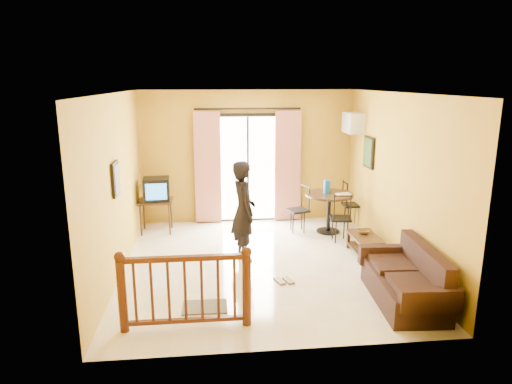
{
  "coord_description": "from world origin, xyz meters",
  "views": [
    {
      "loc": [
        -0.83,
        -7.05,
        2.99
      ],
      "look_at": [
        -0.06,
        0.2,
        1.2
      ],
      "focal_mm": 32.0,
      "sensor_mm": 36.0,
      "label": 1
    }
  ],
  "objects": [
    {
      "name": "standing_person",
      "position": [
        -0.27,
        0.27,
        0.85
      ],
      "size": [
        0.53,
        0.69,
        1.71
      ],
      "primitive_type": "imported",
      "rotation": [
        0.0,
        0.0,
        1.78
      ],
      "color": "black",
      "rests_on": "ground"
    },
    {
      "name": "bowl",
      "position": [
        1.85,
        0.32,
        0.39
      ],
      "size": [
        0.22,
        0.22,
        0.06
      ],
      "primitive_type": "imported",
      "rotation": [
        0.0,
        0.0,
        0.08
      ],
      "color": "brown",
      "rests_on": "coffee_table"
    },
    {
      "name": "sofa",
      "position": [
        1.85,
        -1.52,
        0.3
      ],
      "size": [
        0.86,
        1.69,
        0.79
      ],
      "rotation": [
        0.0,
        0.0,
        -0.06
      ],
      "color": "black",
      "rests_on": "ground"
    },
    {
      "name": "dining_chairs",
      "position": [
        1.56,
        1.48,
        0.0
      ],
      "size": [
        1.67,
        1.34,
        0.95
      ],
      "color": "black",
      "rests_on": "ground"
    },
    {
      "name": "ground",
      "position": [
        0.0,
        0.0,
        0.0
      ],
      "size": [
        5.0,
        5.0,
        0.0
      ],
      "primitive_type": "plane",
      "color": "beige",
      "rests_on": "ground"
    },
    {
      "name": "botanical_print",
      "position": [
        2.22,
        1.3,
        1.65
      ],
      "size": [
        0.05,
        0.5,
        0.6
      ],
      "color": "black",
      "rests_on": "room_shell"
    },
    {
      "name": "tv_table",
      "position": [
        -1.9,
        1.89,
        0.58
      ],
      "size": [
        0.67,
        0.55,
        0.66
      ],
      "color": "black",
      "rests_on": "ground"
    },
    {
      "name": "doormat",
      "position": [
        -0.93,
        -1.41,
        0.01
      ],
      "size": [
        0.61,
        0.41,
        0.02
      ],
      "primitive_type": "cube",
      "rotation": [
        0.0,
        0.0,
        -0.02
      ],
      "color": "#585247",
      "rests_on": "ground"
    },
    {
      "name": "sandals",
      "position": [
        0.27,
        -0.71,
        0.01
      ],
      "size": [
        0.31,
        0.27,
        0.03
      ],
      "color": "brown",
      "rests_on": "ground"
    },
    {
      "name": "picture_left",
      "position": [
        -2.22,
        -0.2,
        1.55
      ],
      "size": [
        0.05,
        0.42,
        0.52
      ],
      "color": "black",
      "rests_on": "room_shell"
    },
    {
      "name": "air_conditioner",
      "position": [
        2.09,
        1.95,
        2.15
      ],
      "size": [
        0.31,
        0.6,
        0.4
      ],
      "color": "silver",
      "rests_on": "room_shell"
    },
    {
      "name": "coffee_table",
      "position": [
        1.85,
        0.23,
        0.24
      ],
      "size": [
        0.45,
        0.8,
        0.36
      ],
      "color": "black",
      "rests_on": "ground"
    },
    {
      "name": "water_jug",
      "position": [
        1.51,
        1.59,
        0.93
      ],
      "size": [
        0.14,
        0.14,
        0.26
      ],
      "primitive_type": "cylinder",
      "color": "blue",
      "rests_on": "dining_table"
    },
    {
      "name": "balcony_door",
      "position": [
        0.0,
        2.43,
        1.19
      ],
      "size": [
        2.25,
        0.14,
        2.46
      ],
      "color": "black",
      "rests_on": "ground"
    },
    {
      "name": "stair_balustrade",
      "position": [
        -1.15,
        -1.9,
        0.56
      ],
      "size": [
        1.63,
        0.13,
        1.04
      ],
      "color": "#471E0F",
      "rests_on": "ground"
    },
    {
      "name": "room_shell",
      "position": [
        0.0,
        0.0,
        1.7
      ],
      "size": [
        5.0,
        5.0,
        5.0
      ],
      "color": "white",
      "rests_on": "ground"
    },
    {
      "name": "serving_tray",
      "position": [
        1.8,
        1.42,
        0.81
      ],
      "size": [
        0.31,
        0.23,
        0.02
      ],
      "primitive_type": "cube",
      "rotation": [
        0.0,
        0.0,
        0.17
      ],
      "color": "silver",
      "rests_on": "dining_table"
    },
    {
      "name": "dining_table",
      "position": [
        1.54,
        1.52,
        0.63
      ],
      "size": [
        0.96,
        0.96,
        0.8
      ],
      "color": "black",
      "rests_on": "ground"
    },
    {
      "name": "television",
      "position": [
        -1.87,
        1.89,
        0.89
      ],
      "size": [
        0.53,
        0.5,
        0.45
      ],
      "rotation": [
        0.0,
        0.0,
        0.07
      ],
      "color": "black",
      "rests_on": "tv_table"
    }
  ]
}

